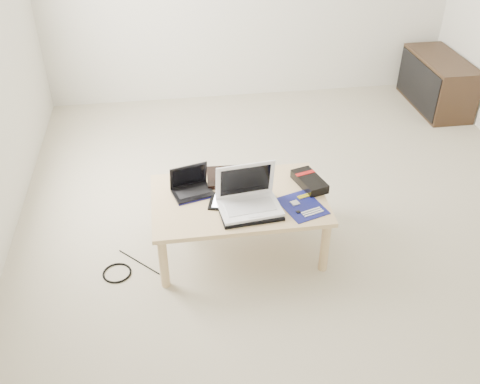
{
  "coord_description": "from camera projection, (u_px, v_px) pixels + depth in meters",
  "views": [
    {
      "loc": [
        -0.87,
        -3.13,
        2.37
      ],
      "look_at": [
        -0.46,
        -0.4,
        0.44
      ],
      "focal_mm": 40.0,
      "sensor_mm": 36.0,
      "label": 1
    }
  ],
  "objects": [
    {
      "name": "floor_cable_trail",
      "position": [
        139.0,
        262.0,
        3.48
      ],
      "size": [
        0.26,
        0.27,
        0.01
      ],
      "primitive_type": "cylinder",
      "rotation": [
        1.57,
        0.0,
        0.77
      ],
      "color": "black",
      "rests_on": "ground"
    },
    {
      "name": "remote",
      "position": [
        257.0,
        193.0,
        3.42
      ],
      "size": [
        0.09,
        0.2,
        0.02
      ],
      "color": "#B8B9BD",
      "rests_on": "coffee_table"
    },
    {
      "name": "media_cabinet",
      "position": [
        436.0,
        82.0,
        5.25
      ],
      "size": [
        0.41,
        0.9,
        0.5
      ],
      "color": "#392817",
      "rests_on": "ground"
    },
    {
      "name": "white_laptop",
      "position": [
        248.0,
        198.0,
        3.26
      ],
      "size": [
        0.4,
        0.3,
        0.27
      ],
      "color": "white",
      "rests_on": "neoprene_sleeve"
    },
    {
      "name": "ground",
      "position": [
        293.0,
        205.0,
        4.0
      ],
      "size": [
        4.0,
        4.0,
        0.0
      ],
      "primitive_type": "plane",
      "color": "#BFB69B",
      "rests_on": "ground"
    },
    {
      "name": "gpu_box",
      "position": [
        309.0,
        181.0,
        3.49
      ],
      "size": [
        0.2,
        0.3,
        0.06
      ],
      "color": "black",
      "rests_on": "coffee_table"
    },
    {
      "name": "coffee_table",
      "position": [
        239.0,
        204.0,
        3.42
      ],
      "size": [
        1.1,
        0.7,
        0.4
      ],
      "color": "tan",
      "rests_on": "ground"
    },
    {
      "name": "netbook",
      "position": [
        191.0,
        187.0,
        3.42
      ],
      "size": [
        0.29,
        0.24,
        0.18
      ],
      "color": "black",
      "rests_on": "coffee_table"
    },
    {
      "name": "floor_cable_coil",
      "position": [
        117.0,
        273.0,
        3.39
      ],
      "size": [
        0.23,
        0.23,
        0.01
      ],
      "primitive_type": "torus",
      "rotation": [
        0.0,
        0.0,
        0.33
      ],
      "color": "black",
      "rests_on": "ground"
    },
    {
      "name": "tablet",
      "position": [
        228.0,
        202.0,
        3.34
      ],
      "size": [
        0.27,
        0.23,
        0.01
      ],
      "color": "black",
      "rests_on": "coffee_table"
    },
    {
      "name": "book",
      "position": [
        229.0,
        177.0,
        3.56
      ],
      "size": [
        0.3,
        0.26,
        0.03
      ],
      "color": "black",
      "rests_on": "coffee_table"
    },
    {
      "name": "cable_coil",
      "position": [
        223.0,
        200.0,
        3.36
      ],
      "size": [
        0.12,
        0.12,
        0.01
      ],
      "primitive_type": "torus",
      "rotation": [
        0.0,
        0.0,
        0.23
      ],
      "color": "black",
      "rests_on": "coffee_table"
    },
    {
      "name": "neoprene_sleeve",
      "position": [
        250.0,
        211.0,
        3.26
      ],
      "size": [
        0.39,
        0.3,
        0.02
      ],
      "primitive_type": "cube",
      "rotation": [
        0.0,
        0.0,
        0.08
      ],
      "color": "black",
      "rests_on": "coffee_table"
    },
    {
      "name": "motherboard",
      "position": [
        302.0,
        206.0,
        3.31
      ],
      "size": [
        0.31,
        0.34,
        0.01
      ],
      "color": "#0B0F4A",
      "rests_on": "coffee_table"
    }
  ]
}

